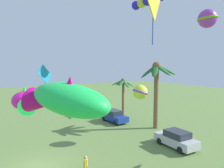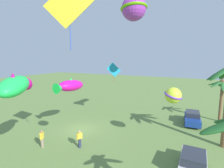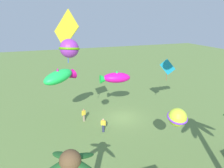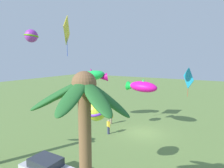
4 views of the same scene
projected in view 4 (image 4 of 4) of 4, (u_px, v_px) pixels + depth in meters
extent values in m
plane|color=olive|center=(144.00, 133.00, 21.91)|extent=(120.00, 120.00, 0.00)
cylinder|color=brown|center=(86.00, 168.00, 8.40)|extent=(0.53, 0.53, 7.16)
ellipsoid|color=#236028|center=(65.00, 92.00, 8.47)|extent=(2.20, 0.74, 1.37)
ellipsoid|color=#236028|center=(58.00, 95.00, 7.72)|extent=(2.00, 2.02, 1.34)
ellipsoid|color=#236028|center=(72.00, 97.00, 6.95)|extent=(1.24, 2.34, 1.18)
ellipsoid|color=#236028|center=(96.00, 97.00, 7.09)|extent=(2.26, 1.64, 1.26)
ellipsoid|color=#236028|center=(107.00, 99.00, 7.79)|extent=(2.13, 1.21, 1.63)
ellipsoid|color=#236028|center=(102.00, 95.00, 8.59)|extent=(1.29, 2.10, 1.67)
ellipsoid|color=#236028|center=(84.00, 92.00, 8.96)|extent=(1.82, 2.07, 1.48)
sphere|color=brown|center=(84.00, 83.00, 7.93)|extent=(1.00, 1.00, 1.00)
cube|color=#282D38|center=(46.00, 162.00, 13.38)|extent=(2.04, 1.52, 0.56)
cylinder|color=black|center=(45.00, 165.00, 14.71)|extent=(0.60, 0.19, 0.60)
cylinder|color=#2D3351|center=(109.00, 130.00, 21.55)|extent=(0.26, 0.26, 0.84)
cube|color=yellow|center=(108.00, 124.00, 21.46)|extent=(0.44, 0.39, 0.54)
sphere|color=tan|center=(108.00, 121.00, 21.42)|extent=(0.21, 0.21, 0.21)
cylinder|color=yellow|center=(110.00, 125.00, 21.27)|extent=(0.09, 0.09, 0.52)
cylinder|color=yellow|center=(107.00, 124.00, 21.67)|extent=(0.09, 0.09, 0.52)
cylinder|color=gray|center=(111.00, 121.00, 24.86)|extent=(0.26, 0.26, 0.84)
cube|color=yellow|center=(111.00, 115.00, 24.77)|extent=(0.44, 0.36, 0.54)
sphere|color=#A37556|center=(111.00, 112.00, 24.72)|extent=(0.21, 0.21, 0.21)
cylinder|color=yellow|center=(109.00, 116.00, 24.81)|extent=(0.09, 0.09, 0.52)
cylinder|color=yellow|center=(113.00, 116.00, 24.75)|extent=(0.09, 0.09, 0.52)
cube|color=#1790B7|center=(188.00, 78.00, 17.24)|extent=(1.13, 1.49, 1.83)
cylinder|color=#AF4B32|center=(188.00, 90.00, 17.38)|extent=(0.04, 0.04, 1.20)
ellipsoid|color=#1FD653|center=(91.00, 76.00, 24.90)|extent=(3.94, 3.41, 1.73)
cone|color=#B20C73|center=(103.00, 78.00, 25.01)|extent=(1.64, 1.60, 1.24)
cone|color=#B20C73|center=(91.00, 71.00, 24.83)|extent=(0.95, 0.95, 0.70)
sphere|color=purple|center=(31.00, 36.00, 16.93)|extent=(1.09, 1.09, 1.09)
torus|color=#60AD0E|center=(31.00, 36.00, 16.93)|extent=(1.68, 1.68, 0.28)
ellipsoid|color=#F111A6|center=(143.00, 87.00, 22.20)|extent=(3.48, 1.94, 1.33)
cone|color=#18DC45|center=(132.00, 86.00, 23.06)|extent=(1.18, 1.14, 1.09)
cone|color=#18DC45|center=(143.00, 82.00, 22.13)|extent=(0.72, 0.72, 0.67)
sphere|color=#D1EC34|center=(97.00, 110.00, 13.05)|extent=(1.37, 1.37, 1.37)
torus|color=#7734E0|center=(97.00, 110.00, 13.05)|extent=(1.79, 1.78, 0.59)
cube|color=yellow|center=(67.00, 30.00, 19.98)|extent=(1.55, 2.47, 2.86)
cylinder|color=blue|center=(67.00, 47.00, 20.19)|extent=(0.06, 0.06, 1.87)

